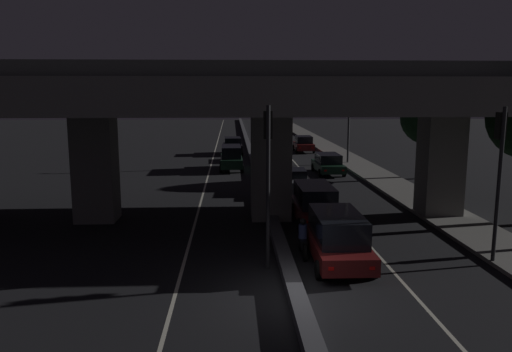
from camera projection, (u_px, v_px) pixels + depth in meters
name	position (u px, v px, depth m)	size (l,w,h in m)	color
ground_plane	(296.00, 299.00, 15.10)	(200.00, 200.00, 0.00)	black
lane_line_left_inner	(214.00, 155.00, 49.39)	(0.12, 126.00, 0.00)	beige
lane_line_right_inner	(288.00, 155.00, 49.75)	(0.12, 126.00, 0.00)	beige
median_divider	(251.00, 153.00, 49.54)	(0.53, 126.00, 0.34)	#4C4C51
sidewalk_right	(356.00, 164.00, 43.09)	(2.78, 126.00, 0.16)	slate
elevated_overpass	(263.00, 103.00, 23.91)	(35.52, 10.45, 7.68)	slate
traffic_light_left_of_median	(268.00, 160.00, 17.18)	(0.30, 0.49, 5.76)	black
traffic_light_right_of_median	(499.00, 159.00, 17.58)	(0.30, 0.49, 5.71)	black
street_lamp	(346.00, 109.00, 42.59)	(1.94, 0.32, 8.14)	#2D2D30
car_dark_red_lead	(337.00, 237.00, 18.17)	(2.09, 4.71, 1.87)	#591414
car_dark_red_second	(315.00, 203.00, 23.75)	(1.99, 4.63, 1.85)	#591414
car_grey_third	(293.00, 180.00, 31.27)	(2.01, 4.80, 1.45)	#515459
car_dark_green_fourth	(328.00, 163.00, 38.17)	(2.05, 4.57, 1.54)	black
car_grey_fifth	(275.00, 150.00, 45.87)	(2.19, 4.48, 1.81)	#515459
car_dark_red_sixth	(304.00, 144.00, 52.07)	(2.00, 3.97, 1.67)	#591414
car_dark_green_lead_oncoming	(231.00, 157.00, 40.02)	(1.90, 4.61, 1.95)	black
car_black_second_oncoming	(233.00, 145.00, 50.17)	(2.08, 4.07, 1.70)	black
motorcycle_black_filtering_near	(303.00, 240.00, 19.00)	(0.32, 1.85, 1.47)	black
roadside_tree_kerbside_mid	(428.00, 118.00, 35.46)	(3.88, 3.88, 6.36)	#38281C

